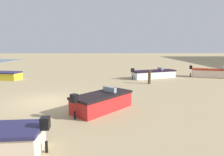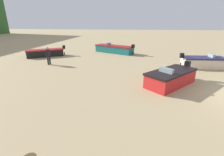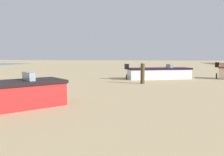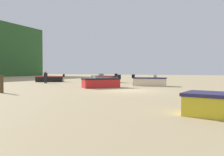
{
  "view_description": "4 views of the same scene",
  "coord_description": "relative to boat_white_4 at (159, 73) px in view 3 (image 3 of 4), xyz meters",
  "views": [
    {
      "loc": [
        12.44,
        3.93,
        3.51
      ],
      "look_at": [
        -1.64,
        4.26,
        1.22
      ],
      "focal_mm": 32.12,
      "sensor_mm": 36.0,
      "label": 1
    },
    {
      "loc": [
        -7.82,
        5.97,
        3.69
      ],
      "look_at": [
        1.03,
        7.2,
        0.54
      ],
      "focal_mm": 25.37,
      "sensor_mm": 36.0,
      "label": 2
    },
    {
      "loc": [
        8.65,
        8.26,
        1.77
      ],
      "look_at": [
        -4.15,
        6.12,
        0.49
      ],
      "focal_mm": 36.11,
      "sensor_mm": 36.0,
      "label": 3
    },
    {
      "loc": [
        -16.87,
        -6.12,
        1.58
      ],
      "look_at": [
        3.51,
        3.26,
        0.89
      ],
      "focal_mm": 35.27,
      "sensor_mm": 36.0,
      "label": 4
    }
  ],
  "objects": [
    {
      "name": "mooring_post_near_water",
      "position": [
        3.28,
        -1.15,
        0.21
      ],
      "size": [
        0.26,
        0.26,
        1.29
      ],
      "primitive_type": "cylinder",
      "color": "#4A3A21",
      "rests_on": "ground"
    },
    {
      "name": "boat_red_6",
      "position": [
        10.83,
        -5.34,
        0.04
      ],
      "size": [
        3.63,
        3.53,
        1.24
      ],
      "rotation": [
        0.0,
        0.0,
        0.82
      ],
      "color": "red",
      "rests_on": "ground"
    },
    {
      "name": "boat_white_4",
      "position": [
        0.0,
        0.0,
        0.0
      ],
      "size": [
        2.98,
        5.15,
        1.17
      ],
      "rotation": [
        0.0,
        0.0,
        0.34
      ],
      "color": "white",
      "rests_on": "ground"
    }
  ]
}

